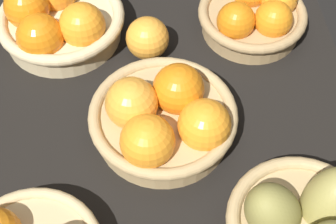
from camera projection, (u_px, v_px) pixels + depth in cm
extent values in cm
cube|color=black|center=(150.00, 132.00, 86.34)|extent=(84.00, 72.00, 3.00)
torus|color=tan|center=(303.00, 224.00, 69.43)|extent=(21.10, 21.10, 2.03)
ellipsoid|color=#9E934C|center=(329.00, 201.00, 69.79)|extent=(11.92, 13.12, 13.57)
ellipsoid|color=olive|center=(273.00, 212.00, 68.62)|extent=(8.32, 12.05, 13.24)
cylinder|color=tan|center=(163.00, 123.00, 82.89)|extent=(21.88, 21.88, 4.59)
torus|color=tan|center=(163.00, 114.00, 81.05)|extent=(23.83, 23.83, 1.95)
sphere|color=orange|center=(147.00, 141.00, 75.66)|extent=(8.36, 8.36, 8.36)
sphere|color=orange|center=(178.00, 89.00, 81.18)|extent=(8.36, 8.36, 8.36)
sphere|color=#F49E33|center=(131.00, 101.00, 79.69)|extent=(8.36, 8.36, 8.36)
sphere|color=orange|center=(204.00, 125.00, 78.20)|extent=(8.36, 8.36, 8.36)
cylinder|color=tan|center=(251.00, 21.00, 97.14)|extent=(18.48, 18.48, 4.17)
torus|color=tan|center=(253.00, 13.00, 95.47)|extent=(20.39, 20.39, 1.91)
sphere|color=orange|center=(236.00, 21.00, 91.88)|extent=(7.00, 7.00, 7.00)
sphere|color=orange|center=(273.00, 19.00, 92.23)|extent=(7.00, 7.00, 7.00)
cylinder|color=#D3BC8C|center=(63.00, 27.00, 95.85)|extent=(21.40, 21.40, 4.77)
torus|color=#D3BC8C|center=(61.00, 17.00, 93.93)|extent=(23.58, 23.58, 2.18)
sphere|color=orange|center=(82.00, 26.00, 90.56)|extent=(8.34, 8.34, 8.34)
sphere|color=orange|center=(27.00, 7.00, 92.55)|extent=(8.34, 8.34, 8.34)
sphere|color=orange|center=(40.00, 37.00, 89.38)|extent=(8.34, 8.34, 8.34)
sphere|color=#F49E33|center=(147.00, 38.00, 91.96)|extent=(7.83, 7.83, 7.83)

